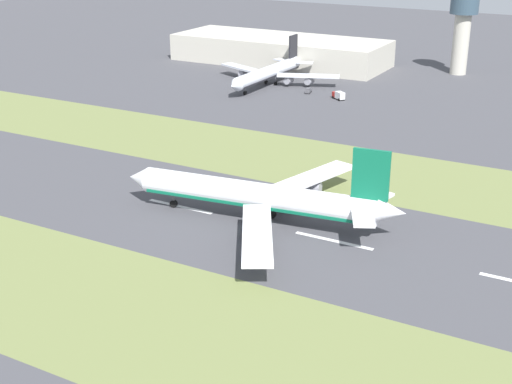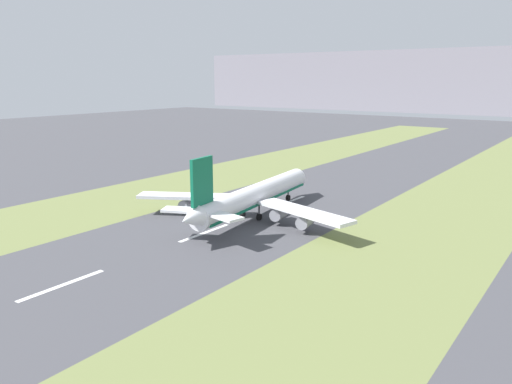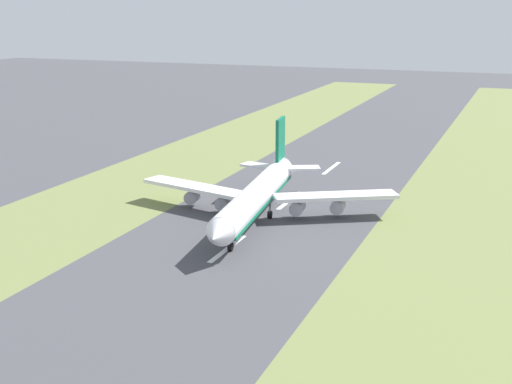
% 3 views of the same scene
% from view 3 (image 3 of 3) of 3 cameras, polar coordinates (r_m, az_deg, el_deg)
% --- Properties ---
extents(ground_plane, '(800.00, 800.00, 0.00)m').
position_cam_3_polar(ground_plane, '(168.32, 0.93, -2.06)').
color(ground_plane, '#424247').
extents(grass_median_west, '(40.00, 600.00, 0.01)m').
position_cam_3_polar(grass_median_west, '(159.11, 16.33, -3.69)').
color(grass_median_west, olive).
rests_on(grass_median_west, ground).
extents(grass_median_east, '(40.00, 600.00, 0.01)m').
position_cam_3_polar(grass_median_east, '(188.13, -12.03, -0.57)').
color(grass_median_east, olive).
rests_on(grass_median_east, ground).
extents(centreline_dash_near, '(1.20, 18.00, 0.01)m').
position_cam_3_polar(centreline_dash_near, '(220.34, 6.05, 1.92)').
color(centreline_dash_near, silver).
rests_on(centreline_dash_near, ground).
extents(centreline_dash_mid, '(1.20, 18.00, 0.01)m').
position_cam_3_polar(centreline_dash_mid, '(183.18, 2.72, -0.67)').
color(centreline_dash_mid, silver).
rests_on(centreline_dash_mid, ground).
extents(centreline_dash_far, '(1.20, 18.00, 0.01)m').
position_cam_3_polar(centreline_dash_far, '(147.51, -2.28, -4.54)').
color(centreline_dash_far, silver).
rests_on(centreline_dash_far, ground).
extents(airplane_main_jet, '(63.64, 67.16, 20.20)m').
position_cam_3_polar(airplane_main_jet, '(165.73, 0.16, -0.16)').
color(airplane_main_jet, white).
rests_on(airplane_main_jet, ground).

